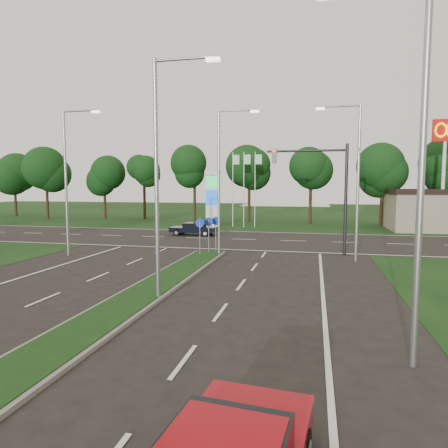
# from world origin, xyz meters

# --- Properties ---
(ground) EXTENTS (160.00, 160.00, 0.00)m
(ground) POSITION_xyz_m (0.00, 0.00, 0.00)
(ground) COLOR black
(ground) RESTS_ON ground
(verge_far) EXTENTS (160.00, 50.00, 0.02)m
(verge_far) POSITION_xyz_m (0.00, 55.00, 0.00)
(verge_far) COLOR black
(verge_far) RESTS_ON ground
(cross_road) EXTENTS (160.00, 12.00, 0.02)m
(cross_road) POSITION_xyz_m (0.00, 24.00, 0.00)
(cross_road) COLOR black
(cross_road) RESTS_ON ground
(median_kerb) EXTENTS (2.00, 26.00, 0.12)m
(median_kerb) POSITION_xyz_m (0.00, 4.00, 0.06)
(median_kerb) COLOR slate
(median_kerb) RESTS_ON ground
(streetlight_median_near) EXTENTS (2.53, 0.22, 9.00)m
(streetlight_median_near) POSITION_xyz_m (1.00, 6.00, 5.08)
(streetlight_median_near) COLOR gray
(streetlight_median_near) RESTS_ON ground
(streetlight_median_far) EXTENTS (2.53, 0.22, 9.00)m
(streetlight_median_far) POSITION_xyz_m (1.00, 16.00, 5.08)
(streetlight_median_far) COLOR gray
(streetlight_median_far) RESTS_ON ground
(streetlight_left_far) EXTENTS (2.53, 0.22, 9.00)m
(streetlight_left_far) POSITION_xyz_m (-8.30, 14.00, 5.08)
(streetlight_left_far) COLOR gray
(streetlight_left_far) RESTS_ON ground
(streetlight_right_far) EXTENTS (2.53, 0.22, 9.00)m
(streetlight_right_far) POSITION_xyz_m (8.80, 16.00, 5.08)
(streetlight_right_far) COLOR gray
(streetlight_right_far) RESTS_ON ground
(streetlight_right_near) EXTENTS (2.53, 0.22, 9.00)m
(streetlight_right_near) POSITION_xyz_m (8.80, 2.00, 5.08)
(streetlight_right_near) COLOR gray
(streetlight_right_near) RESTS_ON ground
(traffic_signal) EXTENTS (5.10, 0.42, 7.00)m
(traffic_signal) POSITION_xyz_m (7.19, 18.00, 4.65)
(traffic_signal) COLOR black
(traffic_signal) RESTS_ON ground
(median_signs) EXTENTS (1.16, 1.76, 2.38)m
(median_signs) POSITION_xyz_m (0.00, 16.40, 1.71)
(median_signs) COLOR gray
(median_signs) RESTS_ON ground
(gas_pylon) EXTENTS (5.80, 1.26, 8.00)m
(gas_pylon) POSITION_xyz_m (-3.79, 33.05, 3.20)
(gas_pylon) COLOR silver
(gas_pylon) RESTS_ON ground
(mcdonalds_sign) EXTENTS (2.20, 0.47, 10.40)m
(mcdonalds_sign) POSITION_xyz_m (18.00, 31.97, 7.99)
(mcdonalds_sign) COLOR silver
(mcdonalds_sign) RESTS_ON ground
(treeline_far) EXTENTS (6.00, 6.00, 9.90)m
(treeline_far) POSITION_xyz_m (0.10, 39.93, 6.83)
(treeline_far) COLOR black
(treeline_far) RESTS_ON ground
(navy_sedan) EXTENTS (4.17, 1.82, 1.13)m
(navy_sedan) POSITION_xyz_m (-3.86, 25.82, 0.61)
(navy_sedan) COLOR black
(navy_sedan) RESTS_ON ground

